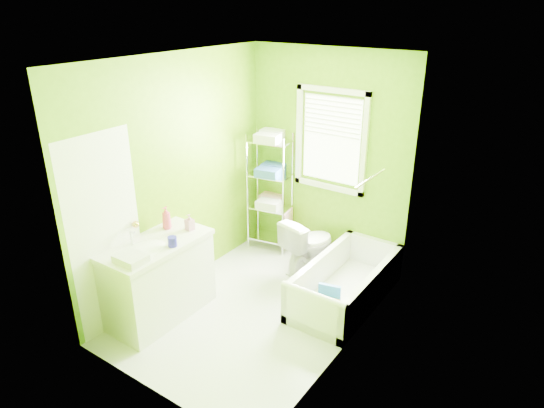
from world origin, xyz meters
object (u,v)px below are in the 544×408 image
Objects in this scene: wire_shelf_unit at (271,179)px; toilet at (308,244)px; vanity at (158,277)px; bathtub at (344,289)px.

toilet is at bearing -18.96° from wire_shelf_unit.
vanity is (-0.81, -1.66, 0.10)m from toilet.
toilet is 0.62× the size of vanity.
wire_shelf_unit is (-1.38, 0.59, 0.80)m from bathtub.
wire_shelf_unit is at bearing -5.38° from toilet.
vanity is (-1.47, -1.31, 0.30)m from bathtub.
toilet reaches higher than bathtub.
toilet is (-0.66, 0.35, 0.20)m from bathtub.
vanity is at bearing -92.77° from wire_shelf_unit.
bathtub is 1.70m from wire_shelf_unit.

